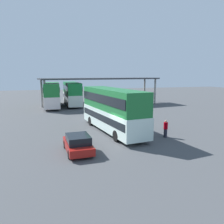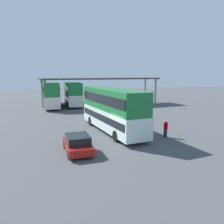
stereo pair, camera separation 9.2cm
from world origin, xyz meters
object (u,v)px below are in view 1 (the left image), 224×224
(parked_hatchback, at_px, (78,144))
(double_decker_mid_row, at_px, (72,93))
(double_decker_main, at_px, (112,108))
(pedestrian_waiting, at_px, (166,129))
(double_decker_near_canopy, at_px, (52,94))

(parked_hatchback, relative_size, double_decker_mid_row, 0.35)
(double_decker_main, bearing_deg, double_decker_mid_row, -3.19)
(parked_hatchback, distance_m, double_decker_mid_row, 26.39)
(parked_hatchback, xyz_separation_m, pedestrian_waiting, (8.39, 1.63, 0.13))
(parked_hatchback, relative_size, pedestrian_waiting, 2.40)
(parked_hatchback, bearing_deg, double_decker_main, -40.90)
(double_decker_main, distance_m, double_decker_near_canopy, 20.35)
(double_decker_mid_row, distance_m, pedestrian_waiting, 25.19)
(pedestrian_waiting, bearing_deg, double_decker_near_canopy, -136.94)
(double_decker_main, distance_m, double_decker_mid_row, 20.97)
(double_decker_near_canopy, distance_m, pedestrian_waiting, 25.10)
(parked_hatchback, xyz_separation_m, double_decker_mid_row, (2.91, 26.17, 1.67))
(double_decker_main, xyz_separation_m, pedestrian_waiting, (4.08, -3.62, -1.58))
(double_decker_mid_row, bearing_deg, double_decker_near_canopy, 109.17)
(pedestrian_waiting, bearing_deg, double_decker_main, -109.83)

